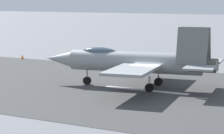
{
  "coord_description": "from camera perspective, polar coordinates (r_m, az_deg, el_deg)",
  "views": [
    {
      "loc": [
        -17.6,
        38.47,
        8.05
      ],
      "look_at": [
        2.4,
        2.14,
        2.2
      ],
      "focal_mm": 78.43,
      "sensor_mm": 36.0,
      "label": 1
    }
  ],
  "objects": [
    {
      "name": "ground_plane",
      "position": [
        43.07,
        4.17,
        -2.77
      ],
      "size": [
        400.0,
        400.0,
        0.0
      ],
      "primitive_type": "plane",
      "color": "slate"
    },
    {
      "name": "marker_cone_mid",
      "position": [
        57.06,
        3.16,
        0.18
      ],
      "size": [
        0.44,
        0.44,
        0.55
      ],
      "primitive_type": "cone",
      "color": "orange",
      "rests_on": "ground"
    },
    {
      "name": "marker_cone_far",
      "position": [
        66.32,
        -10.41,
        1.16
      ],
      "size": [
        0.44,
        0.44,
        0.55
      ],
      "primitive_type": "cone",
      "color": "orange",
      "rests_on": "ground"
    },
    {
      "name": "runway_strip",
      "position": [
        43.06,
        4.2,
        -2.76
      ],
      "size": [
        240.0,
        26.0,
        0.02
      ],
      "color": "#3F3F3F",
      "rests_on": "ground"
    },
    {
      "name": "fighter_jet",
      "position": [
        44.09,
        2.74,
        0.66
      ],
      "size": [
        16.84,
        14.9,
        5.6
      ],
      "color": "gray",
      "rests_on": "ground"
    }
  ]
}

